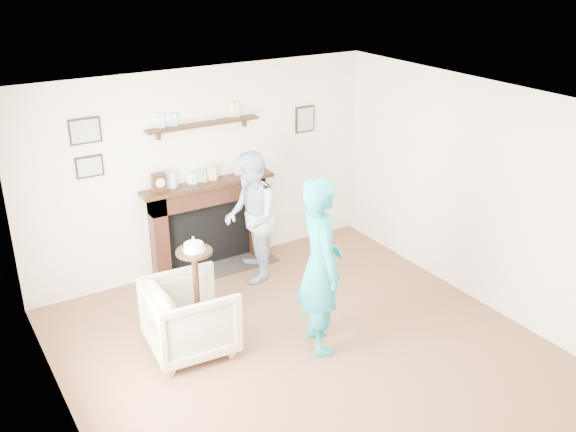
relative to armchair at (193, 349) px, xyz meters
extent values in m
plane|color=brown|center=(0.95, -0.86, 0.00)|extent=(5.00, 5.00, 0.00)
cube|color=silver|center=(0.95, 1.64, 1.25)|extent=(4.50, 0.04, 2.50)
cube|color=silver|center=(-1.30, -0.86, 1.25)|extent=(0.04, 5.00, 2.50)
cube|color=silver|center=(3.20, -0.86, 1.25)|extent=(0.04, 5.00, 2.50)
cube|color=white|center=(0.95, -0.86, 2.50)|extent=(4.50, 5.00, 0.04)
cube|color=black|center=(0.29, 1.54, 0.55)|extent=(0.18, 0.20, 1.10)
cube|color=black|center=(1.61, 1.54, 0.55)|extent=(0.18, 0.20, 1.10)
cube|color=black|center=(0.95, 1.54, 0.98)|extent=(1.50, 0.20, 0.24)
cube|color=black|center=(0.95, 1.61, 0.43)|extent=(1.14, 0.06, 0.86)
cube|color=#2E2C29|center=(0.95, 1.42, 0.01)|extent=(1.60, 0.44, 0.03)
cube|color=black|center=(0.95, 1.51, 1.12)|extent=(1.68, 0.26, 0.05)
cube|color=black|center=(0.95, 1.57, 1.85)|extent=(1.40, 0.15, 0.03)
cube|color=black|center=(-0.40, 1.63, 1.95)|extent=(0.34, 0.03, 0.28)
cube|color=black|center=(-0.40, 1.63, 1.55)|extent=(0.30, 0.03, 0.24)
cube|color=black|center=(2.40, 1.63, 1.70)|extent=(0.28, 0.03, 0.34)
cube|color=black|center=(0.33, 1.51, 1.26)|extent=(0.16, 0.09, 0.22)
cylinder|color=beige|center=(0.33, 1.47, 1.27)|extent=(0.11, 0.01, 0.11)
sphere|color=green|center=(1.59, 1.51, 1.21)|extent=(0.12, 0.12, 0.12)
imported|color=tan|center=(0.00, 0.00, 0.00)|extent=(0.89, 0.87, 0.75)
imported|color=#CBD7FF|center=(1.25, 1.02, 0.00)|extent=(0.86, 0.95, 1.59)
imported|color=#20A4B6|center=(1.13, -0.61, 0.00)|extent=(0.59, 0.75, 1.81)
cylinder|color=black|center=(0.15, 0.16, 0.01)|extent=(0.30, 0.30, 0.02)
cylinder|color=black|center=(0.15, 0.16, 0.50)|extent=(0.06, 0.06, 0.95)
cylinder|color=black|center=(0.15, 0.16, 0.99)|extent=(0.36, 0.36, 0.03)
cylinder|color=silver|center=(0.15, 0.16, 1.01)|extent=(0.24, 0.24, 0.01)
cylinder|color=white|center=(0.15, 0.16, 1.05)|extent=(0.19, 0.19, 0.07)
cylinder|color=beige|center=(0.15, 0.16, 1.11)|extent=(0.01, 0.01, 0.05)
sphere|color=orange|center=(0.15, 0.16, 1.14)|extent=(0.02, 0.02, 0.02)
camera|label=1|loc=(-2.03, -5.16, 3.78)|focal=40.00mm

